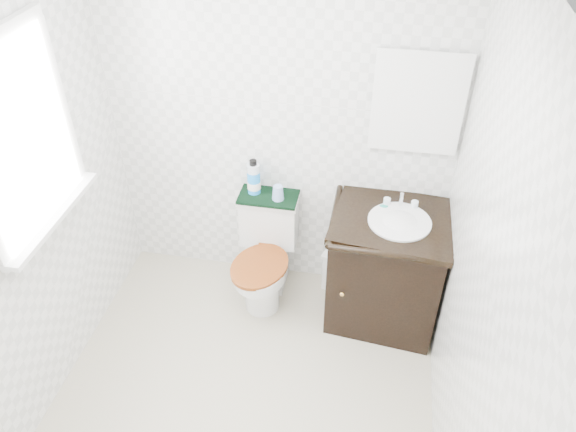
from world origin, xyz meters
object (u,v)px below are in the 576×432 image
(vanity, at_px, (388,266))
(toilet, at_px, (266,256))
(trash_bin, at_px, (340,270))
(cup, at_px, (278,193))
(mouthwash_bottle, at_px, (254,178))

(vanity, bearing_deg, toilet, 175.24)
(trash_bin, distance_m, cup, 0.77)
(toilet, height_order, mouthwash_bottle, mouthwash_bottle)
(vanity, xyz_separation_m, mouthwash_bottle, (-0.92, 0.21, 0.43))
(vanity, relative_size, cup, 9.36)
(toilet, height_order, cup, cup)
(trash_bin, relative_size, mouthwash_bottle, 1.31)
(vanity, xyz_separation_m, trash_bin, (-0.32, 0.20, -0.27))
(cup, bearing_deg, vanity, -12.40)
(toilet, distance_m, cup, 0.49)
(toilet, relative_size, mouthwash_bottle, 3.00)
(vanity, height_order, mouthwash_bottle, mouthwash_bottle)
(vanity, distance_m, mouthwash_bottle, 1.03)
(trash_bin, xyz_separation_m, cup, (-0.43, -0.03, 0.64))
(trash_bin, height_order, cup, cup)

